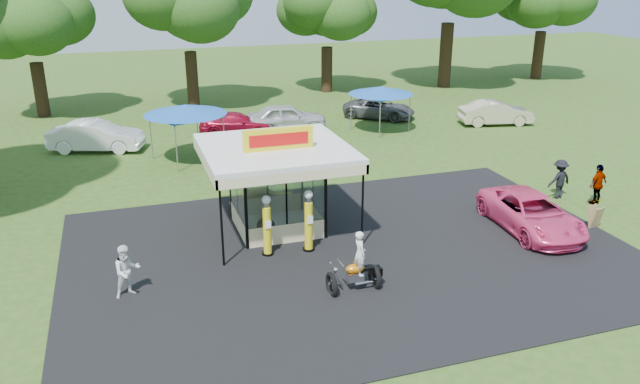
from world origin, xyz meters
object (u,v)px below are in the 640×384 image
(a_frame_sign, at_px, (595,217))
(tent_west, at_px, (185,110))
(pink_sedan, at_px, (532,213))
(spectator_west, at_px, (127,271))
(gas_pump_left, at_px, (267,227))
(tent_east, at_px, (381,91))
(gas_station_kiosk, at_px, (276,186))
(bg_car_c, at_px, (287,117))
(bg_car_b, at_px, (236,123))
(gas_pump_right, at_px, (309,222))
(spectator_east_b, at_px, (598,184))
(bg_car_d, at_px, (379,108))
(spectator_east_a, at_px, (559,179))
(bg_car_e, at_px, (496,113))
(motorcycle, at_px, (358,267))
(bg_car_a, at_px, (96,136))
(kiosk_car, at_px, (264,198))

(a_frame_sign, height_order, tent_west, tent_west)
(pink_sedan, distance_m, spectator_west, 15.07)
(gas_pump_left, relative_size, tent_east, 0.58)
(gas_station_kiosk, bearing_deg, bg_car_c, 73.13)
(gas_station_kiosk, relative_size, gas_pump_left, 2.37)
(spectator_west, height_order, tent_east, tent_east)
(bg_car_b, distance_m, bg_car_c, 3.13)
(tent_west, bearing_deg, gas_pump_right, -77.49)
(gas_station_kiosk, bearing_deg, a_frame_sign, -17.97)
(spectator_west, distance_m, bg_car_b, 19.47)
(bg_car_c, relative_size, tent_west, 1.14)
(spectator_east_b, bearing_deg, spectator_west, -8.06)
(bg_car_d, height_order, tent_east, tent_east)
(a_frame_sign, height_order, spectator_east_a, spectator_east_a)
(gas_pump_left, xyz_separation_m, spectator_east_b, (14.65, 0.45, -0.20))
(bg_car_d, bearing_deg, gas_station_kiosk, -176.09)
(gas_pump_left, relative_size, a_frame_sign, 2.55)
(gas_pump_right, relative_size, tent_west, 0.55)
(gas_pump_right, height_order, a_frame_sign, gas_pump_right)
(bg_car_e, xyz_separation_m, tent_west, (-19.60, -1.53, 1.93))
(pink_sedan, height_order, spectator_east_a, spectator_east_a)
(gas_pump_right, bearing_deg, motorcycle, -79.02)
(bg_car_b, height_order, bg_car_d, bg_car_d)
(spectator_east_a, distance_m, bg_car_c, 17.15)
(bg_car_c, xyz_separation_m, tent_west, (-6.54, -4.27, 1.86))
(gas_pump_right, bearing_deg, bg_car_d, 59.68)
(bg_car_d, bearing_deg, bg_car_e, -82.29)
(gas_pump_right, distance_m, bg_car_a, 17.38)
(gas_pump_right, bearing_deg, spectator_east_b, 2.43)
(bg_car_b, bearing_deg, gas_pump_right, -166.39)
(gas_pump_right, distance_m, spectator_east_b, 13.17)
(motorcycle, bearing_deg, spectator_west, 163.26)
(pink_sedan, xyz_separation_m, bg_car_c, (-4.97, 17.64, 0.11))
(gas_station_kiosk, xyz_separation_m, spectator_west, (-5.72, -3.61, -0.92))
(spectator_west, bearing_deg, bg_car_a, 76.53)
(gas_station_kiosk, bearing_deg, spectator_east_b, -7.20)
(spectator_east_a, relative_size, bg_car_b, 0.40)
(bg_car_a, bearing_deg, spectator_west, -158.69)
(spectator_east_b, xyz_separation_m, bg_car_d, (-2.70, 17.32, -0.24))
(pink_sedan, bearing_deg, tent_east, 92.50)
(kiosk_car, relative_size, bg_car_d, 0.60)
(pink_sedan, bearing_deg, spectator_east_b, 22.95)
(a_frame_sign, xyz_separation_m, bg_car_b, (-10.61, 18.41, 0.19))
(spectator_east_a, distance_m, bg_car_e, 13.17)
(gas_pump_right, distance_m, a_frame_sign, 11.39)
(gas_pump_left, xyz_separation_m, tent_west, (-1.26, 12.32, 1.60))
(gas_pump_right, xyz_separation_m, spectator_east_a, (12.07, 1.69, -0.24))
(gas_station_kiosk, relative_size, spectator_east_a, 3.06)
(kiosk_car, height_order, spectator_east_a, spectator_east_a)
(bg_car_d, bearing_deg, motorcycle, -165.77)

